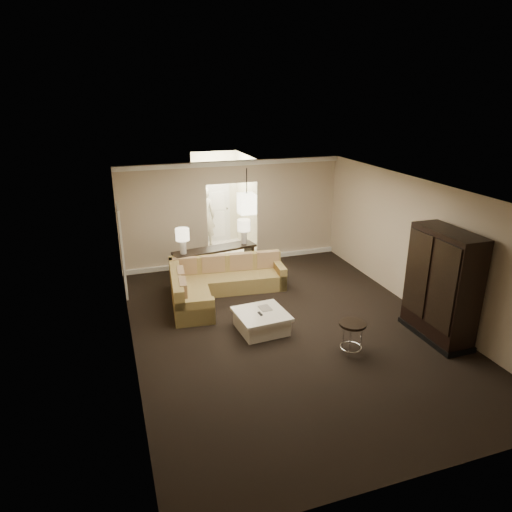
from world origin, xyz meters
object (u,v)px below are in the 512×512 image
object	(u,v)px
console_table	(215,261)
armoire	(441,288)
coffee_table	(261,321)
drink_table	(352,331)
sectional_sofa	(216,283)
person	(204,214)

from	to	relation	value
console_table	armoire	world-z (taller)	armoire
coffee_table	console_table	bearing A→B (deg)	94.70
console_table	drink_table	world-z (taller)	console_table
drink_table	sectional_sofa	bearing A→B (deg)	118.94
console_table	drink_table	bearing A→B (deg)	-79.93
console_table	armoire	bearing A→B (deg)	-61.06
console_table	sectional_sofa	bearing A→B (deg)	-112.30
coffee_table	drink_table	bearing A→B (deg)	-45.33
console_table	drink_table	distance (m)	4.43
sectional_sofa	person	distance (m)	3.76
sectional_sofa	coffee_table	xyz separation A→B (m)	(0.46, -1.85, -0.12)
armoire	drink_table	bearing A→B (deg)	-179.99
sectional_sofa	person	size ratio (longest dim) A/B	1.42
sectional_sofa	drink_table	world-z (taller)	sectional_sofa
coffee_table	console_table	size ratio (longest dim) A/B	0.48
drink_table	person	distance (m)	6.93
coffee_table	armoire	distance (m)	3.47
console_table	armoire	size ratio (longest dim) A/B	1.01
sectional_sofa	console_table	distance (m)	1.06
person	drink_table	bearing A→B (deg)	104.56
sectional_sofa	coffee_table	bearing A→B (deg)	-70.40
console_table	drink_table	xyz separation A→B (m)	(1.51, -4.16, -0.05)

